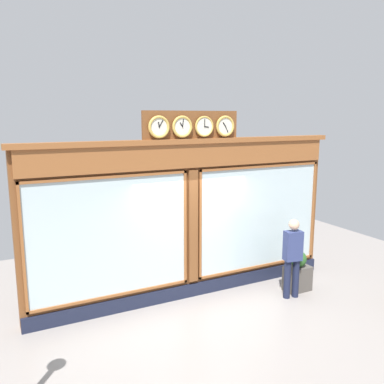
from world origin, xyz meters
name	(u,v)px	position (x,y,z in m)	size (l,w,h in m)	color
ground_plane	(275,366)	(0.00, 2.80, 0.00)	(14.00, 14.00, 0.00)	gray
shop_facade	(189,218)	(0.00, -0.13, 1.68)	(6.88, 0.42, 3.87)	brown
pedestrian	(293,255)	(-1.82, 1.01, 0.93)	(0.39, 0.28, 1.69)	#191E38
planter_box	(297,278)	(-2.18, 0.80, 0.27)	(0.56, 0.36, 0.54)	#4C4742
planter_shrub	(298,259)	(-2.18, 0.80, 0.72)	(0.36, 0.36, 0.36)	#285623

